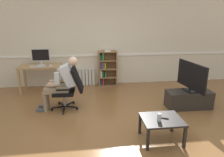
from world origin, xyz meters
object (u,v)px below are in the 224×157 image
(keyboard, at_px, (38,66))
(tv_stand, at_px, (189,99))
(office_chair, at_px, (70,87))
(coffee_table, at_px, (162,122))
(radiator, at_px, (82,77))
(imac_monitor, at_px, (41,56))
(computer_desk, at_px, (41,70))
(computer_mouse, at_px, (51,66))
(tv_screen, at_px, (191,76))
(drinking_glass, at_px, (159,117))
(person_seated, at_px, (62,82))
(spare_remote, at_px, (164,118))
(bookshelf, at_px, (106,69))

(keyboard, bearing_deg, tv_stand, -21.08)
(office_chair, bearing_deg, coffee_table, 50.09)
(coffee_table, bearing_deg, radiator, 113.99)
(office_chair, distance_m, tv_stand, 2.77)
(imac_monitor, bearing_deg, computer_desk, -101.39)
(computer_mouse, bearing_deg, imac_monitor, 144.90)
(tv_screen, height_order, drinking_glass, tv_screen)
(person_seated, height_order, tv_stand, person_seated)
(spare_remote, bearing_deg, person_seated, -103.76)
(bookshelf, distance_m, tv_screen, 2.56)
(office_chair, relative_size, drinking_glass, 7.31)
(office_chair, distance_m, tv_screen, 2.77)
(keyboard, bearing_deg, person_seated, -56.93)
(bookshelf, xyz_separation_m, radiator, (-0.76, 0.10, -0.27))
(keyboard, xyz_separation_m, computer_mouse, (0.33, 0.02, 0.01))
(bookshelf, relative_size, drinking_glass, 8.15)
(bookshelf, xyz_separation_m, coffee_table, (0.65, -3.07, -0.17))
(computer_mouse, distance_m, drinking_glass, 3.49)
(imac_monitor, relative_size, keyboard, 1.18)
(bookshelf, height_order, tv_stand, bookshelf)
(imac_monitor, height_order, coffee_table, imac_monitor)
(radiator, xyz_separation_m, spare_remote, (1.45, -3.16, 0.16))
(computer_desk, xyz_separation_m, office_chair, (0.89, -1.29, -0.11))
(tv_stand, bearing_deg, coffee_table, -132.31)
(tv_stand, bearing_deg, office_chair, 174.56)
(tv_screen, relative_size, coffee_table, 1.47)
(imac_monitor, xyz_separation_m, keyboard, (-0.05, -0.22, -0.25))
(office_chair, bearing_deg, imac_monitor, -144.97)
(keyboard, height_order, person_seated, person_seated)
(radiator, bearing_deg, computer_mouse, -148.16)
(drinking_glass, relative_size, spare_remote, 0.90)
(bookshelf, relative_size, coffee_table, 1.63)
(computer_desk, xyz_separation_m, tv_screen, (3.64, -1.55, 0.12))
(keyboard, relative_size, office_chair, 0.42)
(radiator, bearing_deg, bookshelf, -7.52)
(computer_mouse, distance_m, office_chair, 1.34)
(keyboard, distance_m, drinking_glass, 3.68)
(computer_mouse, relative_size, drinking_glass, 0.74)
(computer_desk, relative_size, imac_monitor, 2.32)
(imac_monitor, relative_size, coffee_table, 0.73)
(tv_screen, bearing_deg, computer_mouse, 58.45)
(coffee_table, xyz_separation_m, drinking_glass, (-0.08, -0.07, 0.12))
(computer_desk, height_order, spare_remote, computer_desk)
(person_seated, bearing_deg, computer_mouse, -157.87)
(computer_desk, bearing_deg, office_chair, -55.32)
(computer_mouse, bearing_deg, drinking_glass, -51.72)
(radiator, height_order, office_chair, office_chair)
(person_seated, height_order, spare_remote, person_seated)
(person_seated, relative_size, tv_stand, 1.19)
(computer_desk, height_order, keyboard, keyboard)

